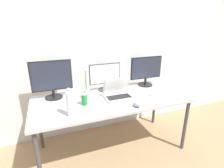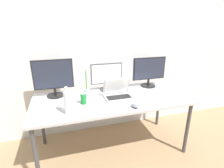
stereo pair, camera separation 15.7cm
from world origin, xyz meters
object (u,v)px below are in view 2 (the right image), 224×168
Objects in this scene: water_bottle at (67,102)px; soda_can_near_keyboard at (84,99)px; bamboo_vase at (87,92)px; work_desk at (112,102)px; monitor_right at (149,71)px; keyboard_main at (165,94)px; monitor_center at (107,76)px; mouse_by_keyboard at (135,106)px; laptop_silver at (118,93)px; monitor_left at (53,77)px.

soda_can_near_keyboard is at bearing 45.85° from water_bottle.
work_desk is at bearing -18.96° from bamboo_vase.
work_desk is 14.94× the size of soda_can_near_keyboard.
keyboard_main is (0.05, -0.35, -0.22)m from monitor_right.
soda_can_near_keyboard is at bearing -136.62° from monitor_center.
work_desk is at bearing 98.01° from mouse_by_keyboard.
monitor_center is at bearing 43.38° from soda_can_near_keyboard.
bamboo_vase is (0.06, 0.16, 0.01)m from soda_can_near_keyboard.
bamboo_vase is at bearing 118.17° from mouse_by_keyboard.
water_bottle is (-0.61, -0.25, 0.08)m from laptop_silver.
monitor_center is (0.01, 0.28, 0.25)m from work_desk.
keyboard_main is at bearing 3.99° from mouse_by_keyboard.
bamboo_vase is (-0.36, 0.10, 0.01)m from laptop_silver.
laptop_silver is (0.73, -0.26, -0.19)m from monitor_left.
keyboard_main is at bearing -81.36° from monitor_right.
laptop_silver is at bearing 167.72° from keyboard_main.
bamboo_vase reaches higher than water_bottle.
bamboo_vase is at bearing 161.04° from work_desk.
mouse_by_keyboard is (-0.46, -0.57, -0.21)m from monitor_right.
water_bottle reaches higher than laptop_silver.
monitor_left reaches higher than water_bottle.
water_bottle is at bearing -156.42° from monitor_right.
water_bottle reaches higher than soda_can_near_keyboard.
monitor_center reaches higher than mouse_by_keyboard.
monitor_center is 3.35× the size of soda_can_near_keyboard.
soda_can_near_keyboard is (0.31, -0.32, -0.18)m from monitor_left.
bamboo_vase is (-0.91, -0.15, -0.16)m from monitor_right.
keyboard_main is 3.29× the size of soda_can_near_keyboard.
monitor_left is 0.98× the size of monitor_right.
keyboard_main is at bearing -2.07° from soda_can_near_keyboard.
water_bottle is at bearing -134.15° from soda_can_near_keyboard.
water_bottle is at bearing 155.23° from mouse_by_keyboard.
monitor_left is (-0.66, 0.26, 0.30)m from work_desk.
laptop_silver is at bearing -19.19° from monitor_left.
monitor_right is 1.40× the size of bamboo_vase.
work_desk is 0.68m from keyboard_main.
laptop_silver is at bearing -76.41° from monitor_center.
laptop_silver is at bearing 0.98° from work_desk.
monitor_right is at bearing 18.00° from soda_can_near_keyboard.
bamboo_vase reaches higher than mouse_by_keyboard.
monitor_right reaches higher than keyboard_main.
water_bottle is at bearing -135.77° from monitor_center.
mouse_by_keyboard is (0.16, -0.32, 0.07)m from work_desk.
water_bottle is (-0.70, 0.07, 0.11)m from mouse_by_keyboard.
monitor_right is 3.83× the size of soda_can_near_keyboard.
monitor_left is 1.40m from keyboard_main.
mouse_by_keyboard is (-0.51, -0.22, 0.01)m from keyboard_main.
work_desk is at bearing -157.68° from monitor_right.
monitor_center is at bearing 30.91° from bamboo_vase.
bamboo_vase is (-0.29, 0.10, 0.12)m from work_desk.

